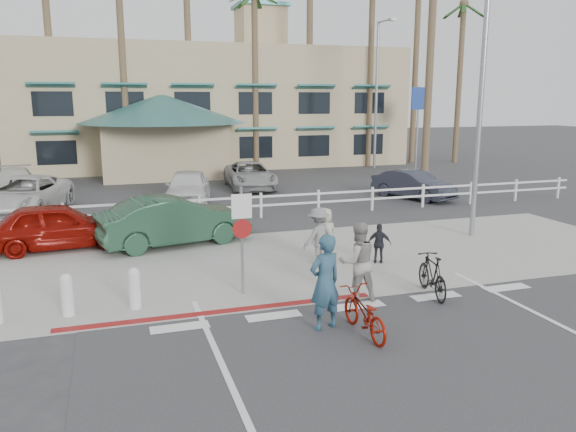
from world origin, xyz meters
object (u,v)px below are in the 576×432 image
object	(u,v)px
sign_post	(242,235)
car_white_sedan	(174,221)
bike_red	(364,313)
bike_black	(432,275)
car_red_compact	(57,226)

from	to	relation	value
sign_post	car_white_sedan	xyz separation A→B (m)	(-1.01, 5.20, -0.66)
bike_red	car_white_sedan	bearing A→B (deg)	-73.45
bike_red	bike_black	bearing A→B (deg)	-149.93
car_white_sedan	car_red_compact	bearing A→B (deg)	67.99
bike_black	car_red_compact	world-z (taller)	car_red_compact
bike_black	car_white_sedan	bearing A→B (deg)	-41.52
sign_post	car_white_sedan	bearing A→B (deg)	100.98
bike_red	car_red_compact	distance (m)	10.83
sign_post	car_red_compact	xyz separation A→B (m)	(-4.52, 5.79, -0.72)
bike_red	car_red_compact	world-z (taller)	car_red_compact
sign_post	bike_black	bearing A→B (deg)	-19.31
bike_red	sign_post	bearing A→B (deg)	-62.31
sign_post	car_red_compact	size ratio (longest dim) A/B	0.67
bike_black	car_red_compact	distance (m)	11.39
sign_post	bike_black	world-z (taller)	sign_post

